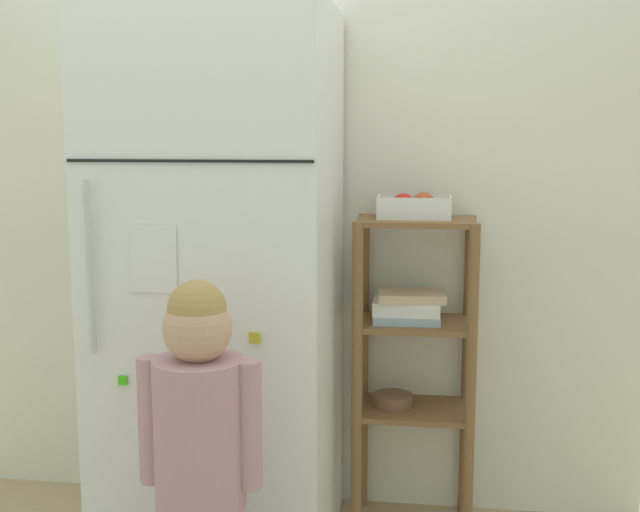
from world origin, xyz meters
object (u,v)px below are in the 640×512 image
refrigerator (222,285)px  pantry_shelf_unit (412,341)px  child_standing (200,432)px  fruit_bin (414,207)px

refrigerator → pantry_shelf_unit: 0.66m
refrigerator → pantry_shelf_unit: refrigerator is taller
refrigerator → child_standing: 0.64m
child_standing → pantry_shelf_unit: size_ratio=0.93×
refrigerator → fruit_bin: (0.60, 0.20, 0.24)m
pantry_shelf_unit → fruit_bin: size_ratio=4.48×
child_standing → fruit_bin: fruit_bin is taller
child_standing → pantry_shelf_unit: pantry_shelf_unit is taller
refrigerator → fruit_bin: size_ratio=7.27×
child_standing → refrigerator: bearing=98.7°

